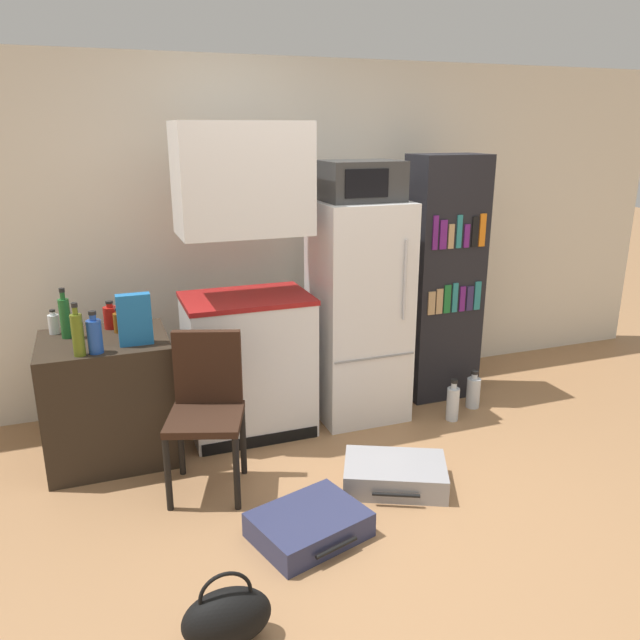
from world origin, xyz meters
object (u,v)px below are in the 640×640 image
at_px(suitcase_large_flat, 395,474).
at_px(cereal_box, 135,319).
at_px(bottle_blue_soda, 95,335).
at_px(bottle_olive_oil, 78,334).
at_px(bottle_clear_short, 54,324).
at_px(suitcase_small_flat, 309,525).
at_px(handbag, 227,617).
at_px(kitchen_hutch, 246,298).
at_px(refrigerator, 358,312).
at_px(bookshelf, 443,280).
at_px(chair, 207,398).
at_px(bottle_ketchup_red, 111,317).
at_px(side_table, 109,398).
at_px(microwave, 361,181).
at_px(bottle_green_tall, 65,317).
at_px(bottle_amber_beer, 119,322).
at_px(water_bottle_middle, 453,403).
at_px(water_bottle_front, 473,392).

bearing_deg(suitcase_large_flat, cereal_box, 174.82).
xyz_separation_m(bottle_blue_soda, bottle_olive_oil, (-0.09, -0.01, 0.02)).
height_order(bottle_clear_short, bottle_olive_oil, bottle_olive_oil).
height_order(suitcase_small_flat, handbag, handbag).
relative_size(kitchen_hutch, refrigerator, 1.33).
distance_m(kitchen_hutch, suitcase_small_flat, 1.52).
height_order(bookshelf, bottle_clear_short, bookshelf).
bearing_deg(handbag, cereal_box, 96.03).
distance_m(cereal_box, chair, 0.63).
distance_m(bottle_ketchup_red, suitcase_large_flat, 1.98).
xyz_separation_m(side_table, microwave, (1.68, 0.04, 1.26)).
xyz_separation_m(bottle_blue_soda, suitcase_large_flat, (1.53, -0.70, -0.80)).
bearing_deg(suitcase_large_flat, suitcase_small_flat, -131.17).
distance_m(microwave, bottle_green_tall, 2.02).
xyz_separation_m(refrigerator, bottle_clear_short, (-1.95, 0.17, 0.08)).
relative_size(bottle_ketchup_red, cereal_box, 0.59).
relative_size(bottle_amber_beer, water_bottle_middle, 0.50).
height_order(kitchen_hutch, bottle_green_tall, kitchen_hutch).
bearing_deg(cereal_box, bottle_amber_beer, 106.52).
distance_m(chair, suitcase_large_flat, 1.16).
bearing_deg(cereal_box, water_bottle_front, -0.35).
xyz_separation_m(side_table, chair, (0.51, -0.53, 0.14)).
bearing_deg(bottle_olive_oil, side_table, 64.28).
relative_size(suitcase_large_flat, water_bottle_front, 2.40).
xyz_separation_m(kitchen_hutch, chair, (-0.38, -0.58, -0.40)).
height_order(bottle_clear_short, water_bottle_middle, bottle_clear_short).
xyz_separation_m(refrigerator, bookshelf, (0.72, 0.11, 0.14)).
height_order(side_table, refrigerator, refrigerator).
height_order(suitcase_large_flat, water_bottle_front, water_bottle_front).
relative_size(microwave, bottle_clear_short, 3.34).
distance_m(bottle_amber_beer, water_bottle_front, 2.53).
bearing_deg(bottle_amber_beer, water_bottle_middle, -10.84).
relative_size(bottle_clear_short, bottle_amber_beer, 0.98).
xyz_separation_m(bottle_ketchup_red, bottle_olive_oil, (-0.19, -0.46, 0.05)).
xyz_separation_m(refrigerator, water_bottle_front, (0.83, -0.22, -0.64)).
distance_m(refrigerator, suitcase_small_flat, 1.63).
relative_size(bottle_clear_short, suitcase_large_flat, 0.22).
bearing_deg(bottle_ketchup_red, water_bottle_front, -8.89).
height_order(side_table, cereal_box, cereal_box).
relative_size(chair, suitcase_large_flat, 1.31).
relative_size(bookshelf, bottle_olive_oil, 5.95).
distance_m(bottle_olive_oil, water_bottle_front, 2.75).
height_order(side_table, water_bottle_front, side_table).
relative_size(bottle_blue_soda, bottle_green_tall, 0.79).
relative_size(microwave, bottle_amber_beer, 3.28).
bearing_deg(bottle_clear_short, kitchen_hutch, -7.90).
distance_m(refrigerator, bottle_green_tall, 1.88).
relative_size(microwave, chair, 0.56).
bearing_deg(handbag, microwave, 53.15).
bearing_deg(refrigerator, handbag, -126.83).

